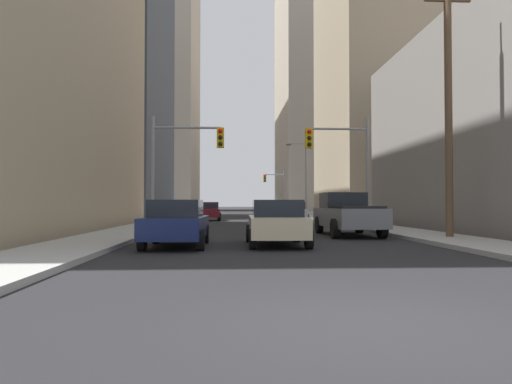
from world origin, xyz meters
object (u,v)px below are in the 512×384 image
at_px(traffic_signal_far_right, 275,185).
at_px(sedan_blue, 273,209).
at_px(sedan_maroon, 209,211).
at_px(pickup_truck_grey, 347,214).
at_px(sedan_beige, 277,222).
at_px(sedan_white, 294,212).
at_px(sedan_navy, 177,223).
at_px(traffic_signal_near_right, 341,154).
at_px(traffic_signal_near_left, 184,153).

bearing_deg(traffic_signal_far_right, sedan_blue, -96.95).
bearing_deg(sedan_blue, sedan_maroon, -112.93).
distance_m(pickup_truck_grey, sedan_beige, 6.09).
bearing_deg(sedan_white, sedan_blue, 90.34).
relative_size(sedan_navy, traffic_signal_near_right, 0.71).
distance_m(pickup_truck_grey, sedan_maroon, 19.72).
relative_size(sedan_beige, sedan_maroon, 1.00).
bearing_deg(sedan_white, sedan_beige, -99.10).
xyz_separation_m(sedan_white, traffic_signal_near_right, (0.87, -12.46, 3.25)).
height_order(sedan_maroon, traffic_signal_near_left, traffic_signal_near_left).
relative_size(sedan_blue, traffic_signal_far_right, 0.71).
bearing_deg(sedan_beige, sedan_white, 80.90).
height_order(sedan_navy, sedan_blue, same).
xyz_separation_m(sedan_maroon, traffic_signal_near_left, (-0.68, -14.11, 3.27)).
bearing_deg(traffic_signal_near_right, sedan_navy, -128.58).
xyz_separation_m(sedan_navy, traffic_signal_near_right, (7.64, 9.58, 3.25)).
bearing_deg(sedan_navy, traffic_signal_far_right, 80.95).
bearing_deg(traffic_signal_near_right, sedan_maroon, 118.49).
bearing_deg(sedan_beige, traffic_signal_near_left, 113.29).
distance_m(sedan_white, traffic_signal_near_right, 12.91).
relative_size(sedan_maroon, sedan_blue, 0.99).
xyz_separation_m(pickup_truck_grey, traffic_signal_near_right, (0.75, 4.35, 3.09)).
distance_m(sedan_navy, sedan_white, 23.05).
xyz_separation_m(sedan_maroon, traffic_signal_near_right, (7.66, -14.11, 3.25)).
bearing_deg(traffic_signal_near_left, sedan_beige, -66.71).
bearing_deg(traffic_signal_far_right, sedan_beige, -95.34).
xyz_separation_m(sedan_white, traffic_signal_near_left, (-7.46, -12.46, 3.27)).
bearing_deg(sedan_blue, pickup_truck_grey, -89.62).
xyz_separation_m(sedan_beige, sedan_white, (3.48, 21.72, 0.00)).
bearing_deg(traffic_signal_near_right, traffic_signal_far_right, 89.65).
bearing_deg(sedan_beige, sedan_maroon, 98.06).
bearing_deg(pickup_truck_grey, sedan_blue, 90.38).
bearing_deg(traffic_signal_near_right, sedan_white, 94.01).
bearing_deg(sedan_navy, sedan_maroon, 90.05).
xyz_separation_m(sedan_blue, traffic_signal_near_left, (-7.36, -29.92, 3.27)).
bearing_deg(traffic_signal_near_left, sedan_maroon, 87.25).
bearing_deg(sedan_beige, sedan_navy, -174.47).
xyz_separation_m(sedan_beige, traffic_signal_near_left, (-3.99, 9.26, 3.27)).
xyz_separation_m(traffic_signal_near_right, traffic_signal_far_right, (0.25, 39.96, -0.03)).
xyz_separation_m(pickup_truck_grey, sedan_white, (-0.13, 16.81, -0.16)).
xyz_separation_m(sedan_navy, sedan_maroon, (-0.02, 23.69, 0.00)).
bearing_deg(sedan_blue, sedan_white, -89.66).
height_order(sedan_navy, sedan_maroon, same).
bearing_deg(traffic_signal_near_left, traffic_signal_near_right, -0.00).
relative_size(traffic_signal_near_left, traffic_signal_near_right, 1.00).
bearing_deg(traffic_signal_near_right, sedan_beige, -115.18).
bearing_deg(sedan_navy, sedan_beige, 5.53).
relative_size(sedan_maroon, sedan_white, 0.99).
bearing_deg(sedan_navy, sedan_blue, 80.42).
bearing_deg(sedan_navy, traffic_signal_near_right, 51.42).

